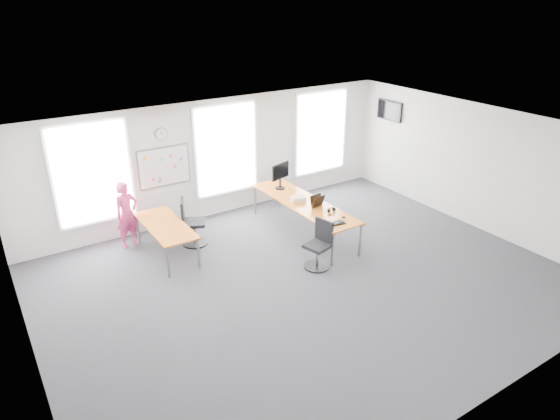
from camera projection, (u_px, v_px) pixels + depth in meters
floor at (307, 281)px, 10.10m from camera, size 10.00×10.00×0.00m
ceiling at (310, 137)px, 8.88m from camera, size 10.00×10.00×0.00m
wall_back at (215, 159)px, 12.55m from camera, size 10.00×0.00×10.00m
wall_front at (491, 322)px, 6.42m from camera, size 10.00×0.00×10.00m
wall_left at (20, 294)px, 7.00m from camera, size 0.00×10.00×10.00m
wall_right at (477, 167)px, 11.97m from camera, size 0.00×10.00×10.00m
window_left at (92, 174)px, 10.96m from camera, size 1.60×0.06×2.20m
window_mid at (226, 149)px, 12.60m from camera, size 1.60×0.06×2.20m
window_right at (321, 132)px, 14.09m from camera, size 1.60×0.06×2.20m
desk_right at (303, 204)px, 11.79m from camera, size 0.89×3.34×0.81m
desk_left at (165, 227)px, 10.86m from camera, size 0.80×1.99×0.73m
chair_right at (319, 247)px, 10.48m from camera, size 0.57×0.57×1.04m
chair_left at (191, 225)px, 11.39m from camera, size 0.66×0.66×1.11m
person at (127, 214)px, 11.22m from camera, size 0.64×0.51×1.55m
whiteboard at (164, 167)px, 11.84m from camera, size 1.20×0.03×0.90m
wall_clock at (161, 134)px, 11.51m from camera, size 0.30×0.04×0.30m
tv at (389, 111)px, 13.92m from camera, size 0.06×0.90×0.55m
keyboard at (335, 224)px, 10.65m from camera, size 0.49×0.25×0.02m
mouse at (344, 217)px, 10.93m from camera, size 0.09×0.12×0.04m
lens_cap at (330, 215)px, 11.08m from camera, size 0.08×0.08×0.01m
headphones at (331, 210)px, 11.23m from camera, size 0.18×0.10×0.11m
laptop_sleeve at (317, 201)px, 11.46m from camera, size 0.36×0.26×0.29m
paper_stack at (298, 199)px, 11.78m from camera, size 0.37×0.32×0.11m
monitor at (280, 174)px, 12.38m from camera, size 0.59×0.25×0.67m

